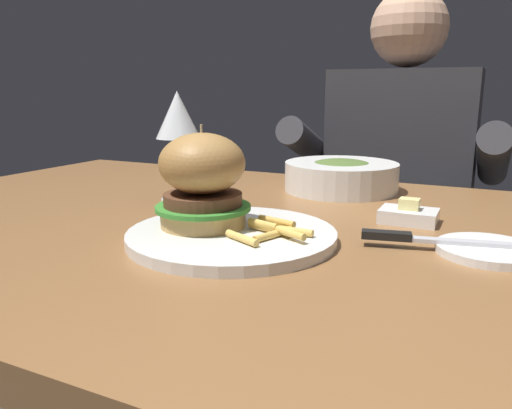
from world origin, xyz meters
TOP-DOWN VIEW (x-y plane):
  - dining_table at (0.00, 0.00)m, footprint 1.44×0.85m
  - main_plate at (-0.02, -0.09)m, footprint 0.27×0.27m
  - burger_sandwich at (-0.06, -0.09)m, footprint 0.13×0.13m
  - fries_pile at (0.04, -0.09)m, footprint 0.10×0.10m
  - wine_glass at (-0.21, 0.08)m, footprint 0.08×0.08m
  - bread_plate at (0.28, -0.01)m, footprint 0.12×0.12m
  - table_knife at (0.23, -0.02)m, footprint 0.23×0.06m
  - butter_dish at (0.17, 0.10)m, footprint 0.08×0.06m
  - soup_bowl at (0.02, 0.29)m, footprint 0.22×0.22m
  - diner_person at (0.06, 0.70)m, footprint 0.51×0.36m

SIDE VIEW (x-z plane):
  - diner_person at x=0.06m, z-range -0.02..1.15m
  - dining_table at x=0.00m, z-range 0.29..1.03m
  - bread_plate at x=0.28m, z-range 0.74..0.75m
  - main_plate at x=-0.02m, z-range 0.74..0.75m
  - butter_dish at x=0.17m, z-range 0.73..0.77m
  - table_knife at x=0.23m, z-range 0.75..0.76m
  - fries_pile at x=0.04m, z-range 0.75..0.77m
  - soup_bowl at x=0.02m, z-range 0.74..0.80m
  - burger_sandwich at x=-0.06m, z-range 0.75..0.88m
  - wine_glass at x=-0.21m, z-range 0.79..0.98m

